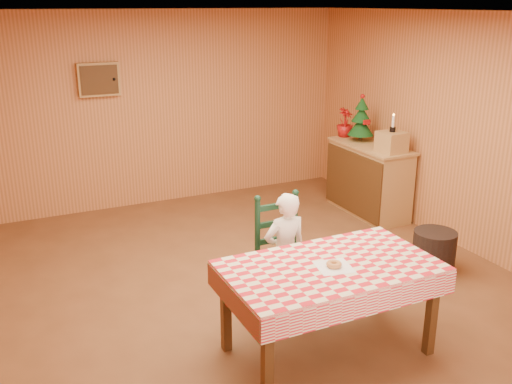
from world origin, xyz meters
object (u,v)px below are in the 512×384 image
Objects in this scene: storage_bin at (434,251)px; seated_child at (285,253)px; crate at (392,142)px; ladder_chair at (282,257)px; christmas_tree at (361,120)px; shelf_unit at (368,179)px; dining_table at (330,274)px.

seated_child is at bearing -178.91° from storage_bin.
seated_child is 2.64m from crate.
christmas_tree reaches higher than ladder_chair.
christmas_tree is (0.01, 0.25, 0.74)m from shelf_unit.
seated_child is (0.00, 0.73, -0.13)m from dining_table.
ladder_chair is 3.60× the size of crate.
dining_table is 1.47× the size of seated_child.
crate is (2.20, 2.10, 0.37)m from dining_table.
dining_table is 0.74m from seated_child.
shelf_unit reaches higher than storage_bin.
seated_child is at bearing -90.00° from ladder_chair.
storage_bin is at bearing -103.47° from shelf_unit.
christmas_tree is at bearing -137.47° from seated_child.
shelf_unit is 2.00× the size of christmas_tree.
seated_child reaches higher than ladder_chair.
ladder_chair is at bearing -138.29° from christmas_tree.
christmas_tree reaches higher than seated_child.
christmas_tree is at bearing 90.00° from crate.
storage_bin is at bearing -0.75° from ladder_chair.
seated_child reaches higher than shelf_unit.
christmas_tree is at bearing 41.71° from ladder_chair.
storage_bin is (1.78, 0.76, -0.47)m from dining_table.
dining_table is 3.56m from christmas_tree.
seated_child is at bearing 90.00° from dining_table.
shelf_unit is at bearing 37.98° from ladder_chair.
ladder_chair is 0.96× the size of seated_child.
seated_child is 2.56× the size of storage_bin.
seated_child reaches higher than storage_bin.
christmas_tree reaches higher than crate.
crate is at bearing -90.00° from christmas_tree.
dining_table is 3.06m from crate.
crate reaches higher than dining_table.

